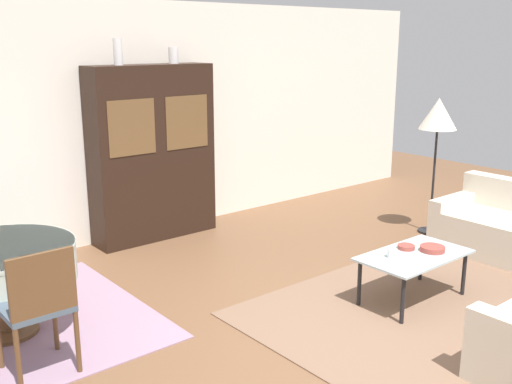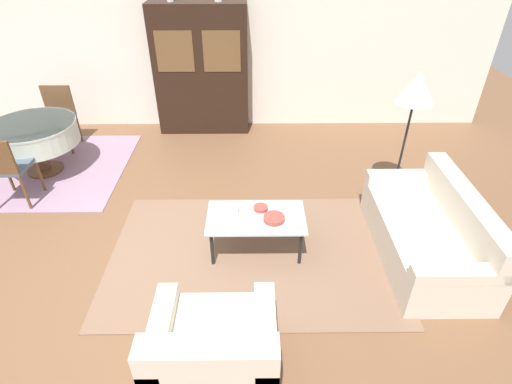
# 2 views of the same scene
# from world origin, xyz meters

# --- Properties ---
(ground_plane) EXTENTS (14.00, 14.00, 0.00)m
(ground_plane) POSITION_xyz_m (0.00, 0.00, 0.00)
(ground_plane) COLOR brown
(wall_back) EXTENTS (10.00, 0.06, 2.70)m
(wall_back) POSITION_xyz_m (0.00, 3.63, 1.35)
(wall_back) COLOR silver
(wall_back) RESTS_ON ground_plane
(area_rug) EXTENTS (3.01, 2.00, 0.01)m
(area_rug) POSITION_xyz_m (1.10, 0.27, 0.01)
(area_rug) COLOR brown
(area_rug) RESTS_ON ground_plane
(dining_rug) EXTENTS (2.32, 2.10, 0.01)m
(dining_rug) POSITION_xyz_m (-1.90, 2.07, 0.01)
(dining_rug) COLOR gray
(dining_rug) RESTS_ON ground_plane
(couch) EXTENTS (0.87, 1.72, 0.76)m
(couch) POSITION_xyz_m (2.94, 0.27, 0.28)
(couch) COLOR beige
(couch) RESTS_ON ground_plane
(armchair) EXTENTS (0.94, 0.82, 0.74)m
(armchair) POSITION_xyz_m (0.81, -1.09, 0.28)
(armchair) COLOR beige
(armchair) RESTS_ON ground_plane
(coffee_table) EXTENTS (1.02, 0.58, 0.43)m
(coffee_table) POSITION_xyz_m (1.14, 0.36, 0.40)
(coffee_table) COLOR black
(coffee_table) RESTS_ON area_rug
(display_cabinet) EXTENTS (1.46, 0.40, 2.00)m
(display_cabinet) POSITION_xyz_m (0.31, 3.39, 1.00)
(display_cabinet) COLOR black
(display_cabinet) RESTS_ON ground_plane
(dining_table) EXTENTS (1.14, 1.14, 0.72)m
(dining_table) POSITION_xyz_m (-1.85, 2.02, 0.58)
(dining_table) COLOR brown
(dining_table) RESTS_ON dining_rug
(dining_chair_near) EXTENTS (0.44, 0.44, 0.92)m
(dining_chair_near) POSITION_xyz_m (-1.85, 1.23, 0.55)
(dining_chair_near) COLOR brown
(dining_chair_near) RESTS_ON dining_rug
(dining_chair_far) EXTENTS (0.44, 0.44, 0.92)m
(dining_chair_far) POSITION_xyz_m (-1.85, 2.81, 0.55)
(dining_chair_far) COLOR brown
(dining_chair_far) RESTS_ON dining_rug
(floor_lamp) EXTENTS (0.44, 0.44, 1.61)m
(floor_lamp) POSITION_xyz_m (2.94, 1.41, 1.39)
(floor_lamp) COLOR black
(floor_lamp) RESTS_ON ground_plane
(cup) EXTENTS (0.09, 0.09, 0.08)m
(cup) POSITION_xyz_m (0.92, 0.43, 0.48)
(cup) COLOR white
(cup) RESTS_ON coffee_table
(bowl) EXTENTS (0.22, 0.22, 0.05)m
(bowl) POSITION_xyz_m (1.32, 0.30, 0.46)
(bowl) COLOR #9E4238
(bowl) RESTS_ON coffee_table
(bowl_small) EXTENTS (0.15, 0.15, 0.04)m
(bowl_small) POSITION_xyz_m (1.19, 0.48, 0.46)
(bowl_small) COLOR #9E4238
(bowl_small) RESTS_ON coffee_table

